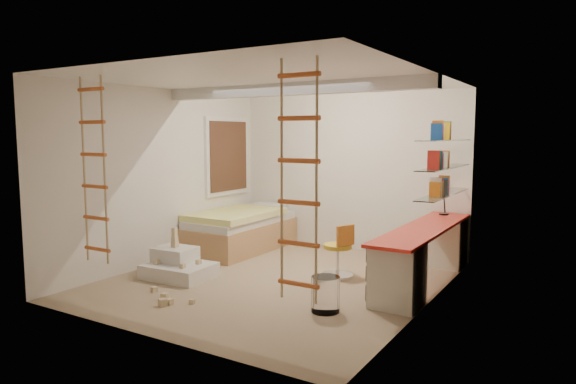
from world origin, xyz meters
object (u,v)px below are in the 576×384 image
Objects in this scene: desk at (424,253)px; bed at (241,230)px; swivel_chair at (338,258)px; play_platform at (178,266)px.

bed is (-3.20, 0.36, -0.07)m from desk.
desk is 1.12m from swivel_chair.
swivel_chair is at bearing 30.25° from play_platform.
bed is at bearing 98.12° from play_platform.
bed is at bearing 173.51° from desk.
desk reaches higher than swivel_chair.
desk reaches higher than play_platform.
swivel_chair is 2.18m from play_platform.
desk is 3.22m from bed.
play_platform is at bearing -149.75° from swivel_chair.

